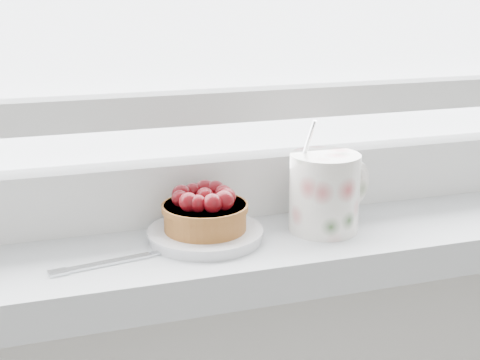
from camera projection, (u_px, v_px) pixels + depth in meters
name	position (u px, v px, depth m)	size (l,w,h in m)	color
saucer	(205.00, 234.00, 0.71)	(0.12, 0.12, 0.01)	silver
raspberry_tart	(205.00, 210.00, 0.70)	(0.09, 0.09, 0.05)	brown
floral_mug	(326.00, 190.00, 0.73)	(0.12, 0.10, 0.12)	white
fork	(136.00, 257.00, 0.66)	(0.17, 0.05, 0.00)	silver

